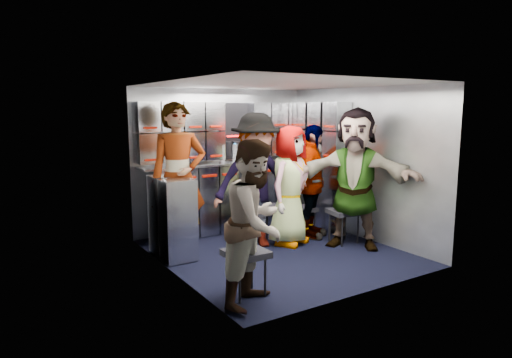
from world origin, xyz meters
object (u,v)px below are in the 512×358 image
jump_seat_mid_right (303,210)px  attendant_arc_a (256,223)px  attendant_arc_d (312,182)px  jump_seat_center (282,209)px  jump_seat_near_left (246,256)px  jump_seat_near_right (344,213)px  jump_seat_mid_left (249,216)px  attendant_standing (179,179)px  attendant_arc_e (355,178)px  attendant_arc_b (256,181)px  attendant_arc_c (290,186)px

jump_seat_mid_right → attendant_arc_a: (-1.84, -1.63, 0.41)m
attendant_arc_d → jump_seat_center: bearing=133.7°
jump_seat_mid_right → attendant_arc_a: bearing=-138.5°
jump_seat_center → attendant_arc_d: bearing=-11.4°
jump_seat_near_left → attendant_arc_a: (-0.00, -0.18, 0.37)m
jump_seat_near_right → attendant_arc_d: (-0.19, 0.46, 0.39)m
jump_seat_near_left → jump_seat_mid_left: size_ratio=1.08×
attendant_standing → jump_seat_center: bearing=1.2°
jump_seat_mid_right → attendant_standing: bearing=175.5°
attendant_arc_d → jump_seat_mid_right: bearing=55.2°
jump_seat_near_left → attendant_arc_e: attendant_arc_e is taller
attendant_arc_a → attendant_arc_e: (2.03, 0.81, 0.14)m
jump_seat_mid_right → jump_seat_center: bearing=-168.9°
jump_seat_near_left → jump_seat_mid_right: jump_seat_near_left is taller
jump_seat_center → attendant_arc_e: 1.08m
jump_seat_near_left → jump_seat_mid_right: (1.84, 1.45, -0.05)m
jump_seat_mid_right → attendant_arc_b: bearing=-172.2°
jump_seat_mid_left → attendant_arc_d: bearing=-15.0°
jump_seat_mid_left → attendant_arc_a: attendant_arc_a is taller
attendant_arc_b → attendant_arc_e: size_ratio=0.96×
jump_seat_near_left → attendant_arc_d: size_ratio=0.29×
jump_seat_mid_right → attendant_arc_c: attendant_arc_c is taller
jump_seat_mid_left → attendant_arc_b: 0.54m
jump_seat_center → jump_seat_mid_right: bearing=11.1°
jump_seat_mid_right → attendant_arc_c: 0.68m
jump_seat_near_right → attendant_arc_b: bearing=154.6°
jump_seat_mid_left → attendant_arc_b: (-0.00, -0.18, 0.51)m
jump_seat_center → jump_seat_mid_right: jump_seat_center is taller
jump_seat_near_left → attendant_arc_d: bearing=34.6°
jump_seat_near_right → attendant_arc_a: 2.29m
jump_seat_center → attendant_arc_a: size_ratio=0.32×
attendant_arc_d → jump_seat_near_left: bearing=179.7°
jump_seat_mid_right → attendant_arc_a: size_ratio=0.27×
attendant_arc_a → attendant_arc_d: bearing=6.6°
attendant_arc_a → attendant_arc_c: attendant_arc_c is taller
jump_seat_center → attendant_arc_d: attendant_arc_d is taller
attendant_arc_b → attendant_arc_c: bearing=-1.7°
jump_seat_near_right → attendant_arc_b: attendant_arc_b is taller
jump_seat_mid_right → jump_seat_near_right: (0.19, -0.64, 0.05)m
jump_seat_near_right → attendant_standing: 2.26m
jump_seat_near_left → jump_seat_mid_right: size_ratio=1.12×
attendant_standing → attendant_arc_b: size_ratio=1.08×
jump_seat_mid_right → attendant_arc_d: 0.47m
jump_seat_near_left → jump_seat_center: size_ratio=0.93×
jump_seat_near_left → jump_seat_near_right: bearing=21.7°
jump_seat_mid_left → attendant_arc_a: bearing=-119.5°
attendant_arc_c → attendant_arc_d: bearing=-11.8°
jump_seat_near_left → attendant_arc_b: 1.70m
attendant_arc_b → attendant_arc_c: attendant_arc_b is taller
jump_seat_center → attendant_arc_b: size_ratio=0.28×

